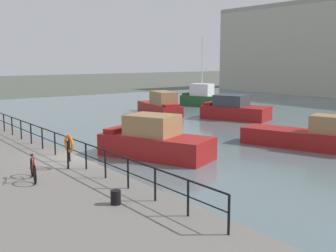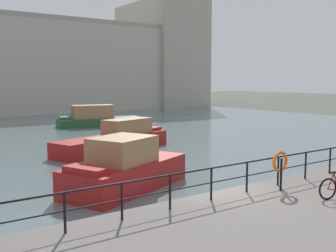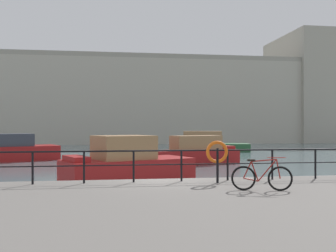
# 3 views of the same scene
# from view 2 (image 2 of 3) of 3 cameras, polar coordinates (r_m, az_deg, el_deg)

# --- Properties ---
(ground_plane) EXTENTS (240.00, 240.00, 0.00)m
(ground_plane) POSITION_cam_2_polar(r_m,az_deg,el_deg) (14.78, 7.20, -12.30)
(ground_plane) COLOR #4C5147
(water_basin) EXTENTS (80.00, 60.00, 0.01)m
(water_basin) POSITION_cam_2_polar(r_m,az_deg,el_deg) (41.85, -21.97, -0.50)
(water_basin) COLOR slate
(water_basin) RESTS_ON ground_plane
(harbor_building) EXTENTS (76.58, 16.59, 18.54)m
(harbor_building) POSITION_cam_2_polar(r_m,az_deg,el_deg) (64.40, -21.86, 8.00)
(harbor_building) COLOR #B2AD9E
(harbor_building) RESTS_ON ground_plane
(moored_white_yacht) EXTENTS (8.93, 4.42, 2.20)m
(moored_white_yacht) POSITION_cam_2_polar(r_m,az_deg,el_deg) (42.54, -10.03, 1.10)
(moored_white_yacht) COLOR #23512D
(moored_white_yacht) RESTS_ON water_basin
(moored_small_launch) EXTENTS (9.33, 4.82, 2.07)m
(moored_small_launch) POSITION_cam_2_polar(r_m,az_deg,el_deg) (27.72, -7.17, -1.82)
(moored_small_launch) COLOR maroon
(moored_small_launch) RESTS_ON water_basin
(moored_harbor_tender) EXTENTS (6.61, 4.76, 2.32)m
(moored_harbor_tender) POSITION_cam_2_polar(r_m,az_deg,el_deg) (17.78, -6.09, -6.06)
(moored_harbor_tender) COLOR maroon
(moored_harbor_tender) RESTS_ON water_basin
(quay_railing) EXTENTS (21.26, 0.07, 1.08)m
(quay_railing) POSITION_cam_2_polar(r_m,az_deg,el_deg) (13.65, 8.72, -6.76)
(quay_railing) COLOR black
(quay_railing) RESTS_ON quay_promenade
(life_ring_stand) EXTENTS (0.75, 0.16, 1.40)m
(life_ring_stand) POSITION_cam_2_polar(r_m,az_deg,el_deg) (14.67, 15.55, -5.05)
(life_ring_stand) COLOR black
(life_ring_stand) RESTS_ON quay_promenade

